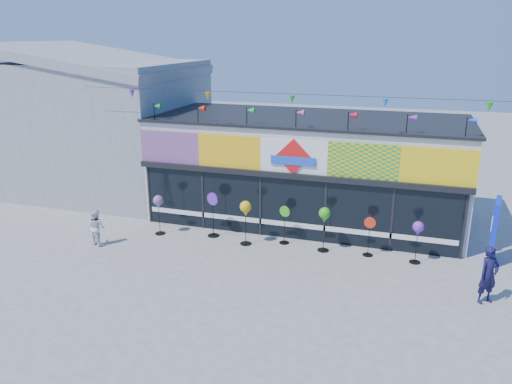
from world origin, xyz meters
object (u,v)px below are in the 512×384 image
at_px(spinner_1, 213,213).
at_px(spinner_3, 285,224).
at_px(spinner_6, 418,230).
at_px(spinner_0, 158,203).
at_px(spinner_5, 369,235).
at_px(spinner_2, 246,210).
at_px(child, 97,227).
at_px(adult_man, 489,275).
at_px(blue_sign, 494,232).
at_px(spinner_4, 325,216).

xyz_separation_m(spinner_1, spinner_3, (2.68, 0.15, -0.15)).
bearing_deg(spinner_6, spinner_0, -178.18).
height_order(spinner_1, spinner_3, spinner_1).
distance_m(spinner_3, spinner_6, 4.53).
bearing_deg(spinner_5, spinner_2, -175.42).
height_order(spinner_0, child, spinner_0).
distance_m(spinner_1, spinner_2, 1.49).
xyz_separation_m(spinner_0, spinner_1, (2.00, 0.40, -0.32)).
bearing_deg(adult_man, spinner_3, 123.00).
bearing_deg(spinner_0, child, -136.53).
bearing_deg(adult_man, blue_sign, 44.01).
bearing_deg(child, spinner_1, -133.65).
bearing_deg(spinner_4, spinner_2, -174.33).
height_order(spinner_0, spinner_5, spinner_0).
xyz_separation_m(adult_man, child, (-12.73, 0.22, -0.18)).
xyz_separation_m(spinner_1, spinner_6, (7.18, -0.11, 0.26)).
relative_size(spinner_2, spinner_3, 1.15).
relative_size(spinner_2, adult_man, 0.97).
distance_m(spinner_0, spinner_2, 3.39).
distance_m(spinner_2, adult_man, 7.92).
height_order(spinner_1, adult_man, spinner_1).
xyz_separation_m(spinner_0, spinner_6, (9.18, 0.29, -0.06)).
xyz_separation_m(blue_sign, spinner_0, (-11.53, -1.03, 0.12)).
bearing_deg(spinner_4, spinner_5, 2.59).
height_order(spinner_1, spinner_4, spinner_1).
bearing_deg(spinner_2, spinner_3, 21.36).
height_order(spinner_5, adult_man, adult_man).
height_order(spinner_2, spinner_4, spinner_2).
bearing_deg(adult_man, spinner_6, 95.58).
height_order(spinner_4, adult_man, adult_man).
bearing_deg(spinner_6, spinner_2, -177.64).
bearing_deg(spinner_5, spinner_4, -177.41).
relative_size(spinner_5, spinner_6, 0.96).
distance_m(spinner_5, spinner_6, 1.59).
height_order(blue_sign, spinner_3, blue_sign).
bearing_deg(spinner_6, blue_sign, 17.38).
height_order(spinner_2, adult_man, adult_man).
xyz_separation_m(spinner_0, spinner_3, (4.68, 0.56, -0.47)).
bearing_deg(spinner_5, blue_sign, 9.24).
relative_size(spinner_4, spinner_6, 1.10).
bearing_deg(child, spinner_2, -144.19).
distance_m(spinner_1, adult_man, 9.34).
relative_size(spinner_0, spinner_1, 0.90).
distance_m(spinner_2, spinner_4, 2.76).
height_order(spinner_3, spinner_6, spinner_6).
distance_m(blue_sign, spinner_3, 6.87).
height_order(spinner_3, spinner_4, spinner_4).
bearing_deg(spinner_1, spinner_2, -14.12).
height_order(blue_sign, spinner_1, blue_sign).
xyz_separation_m(spinner_5, child, (-9.29, -1.95, -0.08)).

